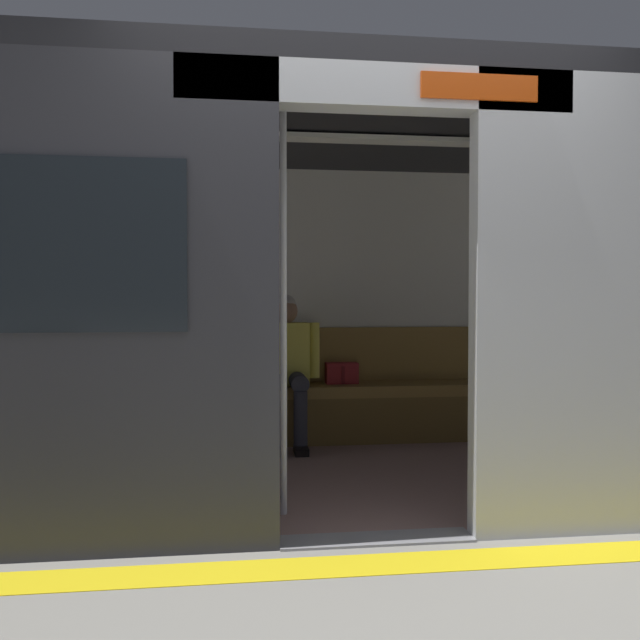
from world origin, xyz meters
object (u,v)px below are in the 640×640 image
train_car (327,237)px  handbag (342,373)px  bench_seat (316,399)px  grab_pole_door (283,307)px  person_seated (285,359)px  book (233,383)px

train_car → handbag: bearing=-103.9°
bench_seat → grab_pole_door: size_ratio=1.45×
person_seated → bench_seat: bearing=-168.0°
person_seated → book: bearing=-19.4°
handbag → grab_pole_door: bearing=71.8°
handbag → grab_pole_door: grab_pole_door is taller
bench_seat → person_seated: 0.41m
train_car → bench_seat: (-0.06, -1.05, -1.20)m
train_car → person_seated: bearing=-79.3°
train_car → bench_seat: train_car is taller
bench_seat → handbag: 0.31m
book → grab_pole_door: (-0.25, 1.92, 0.63)m
person_seated → handbag: size_ratio=4.57×
train_car → person_seated: (0.19, -1.00, -0.87)m
book → grab_pole_door: 2.03m
person_seated → handbag: (-0.47, -0.13, -0.13)m
bench_seat → handbag: handbag is taller
train_car → person_seated: train_car is taller
person_seated → handbag: bearing=-164.1°
book → grab_pole_door: bearing=64.0°
handbag → grab_pole_door: size_ratio=0.12×
handbag → grab_pole_door: (0.63, 1.91, 0.56)m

